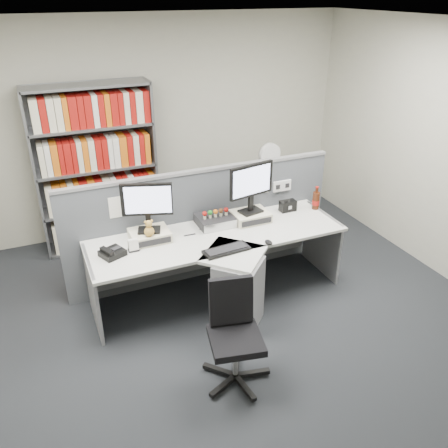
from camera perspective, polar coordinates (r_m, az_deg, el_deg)
name	(u,v)px	position (r m, az deg, el deg)	size (l,w,h in m)	color
ground	(251,341)	(4.52, 3.33, -13.98)	(5.50, 5.50, 0.00)	#282B2F
room_shell	(257,158)	(3.61, 4.09, 8.05)	(5.04, 5.54, 2.72)	#BAB8A5
partition	(203,223)	(5.11, -2.59, 0.10)	(3.00, 0.08, 1.27)	#51565C
desk	(226,268)	(4.68, 0.26, -5.36)	(2.60, 1.20, 0.72)	silver
monitor_riser_left	(150,236)	(4.66, -9.02, -1.40)	(0.38, 0.31, 0.10)	beige
monitor_riser_right	(250,216)	(4.99, 3.24, 0.94)	(0.38, 0.31, 0.10)	beige
monitor_left	(147,203)	(4.51, -9.33, 2.50)	(0.47, 0.22, 0.50)	black
monitor_right	(251,184)	(4.84, 3.34, 4.85)	(0.52, 0.21, 0.53)	black
desktop_pc	(215,220)	(4.90, -1.10, 0.44)	(0.37, 0.33, 0.10)	black
figurines	(216,212)	(4.84, -1.04, 1.42)	(0.29, 0.05, 0.09)	beige
keyboard	(226,250)	(4.43, 0.30, -3.17)	(0.46, 0.20, 0.03)	black
mouse	(269,242)	(4.56, 5.44, -2.25)	(0.06, 0.10, 0.04)	black
desk_phone	(112,253)	(4.47, -13.47, -3.42)	(0.26, 0.25, 0.09)	black
desk_calendar	(133,246)	(4.50, -10.97, -2.64)	(0.10, 0.08, 0.12)	black
plush_toy	(149,229)	(4.51, -9.10, -0.64)	(0.10, 0.10, 0.17)	#BB903E
speaker	(288,206)	(5.25, 7.76, 2.21)	(0.18, 0.10, 0.12)	black
cola_bottle	(316,201)	(5.34, 11.11, 2.82)	(0.08, 0.08, 0.27)	#3F190A
shelving_unit	(97,171)	(5.86, -15.23, 6.25)	(1.41, 0.40, 2.00)	slate
filing_cabinet	(267,204)	(6.30, 5.26, 2.42)	(0.45, 0.61, 0.70)	slate
desk_fan	(269,157)	(6.06, 5.52, 8.10)	(0.29, 0.17, 0.49)	white
office_chair	(234,330)	(3.89, 1.22, -12.81)	(0.58, 0.57, 0.87)	silver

